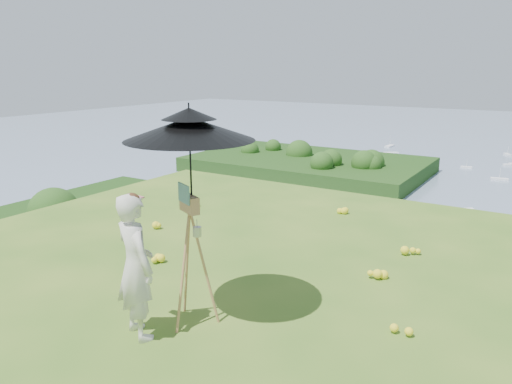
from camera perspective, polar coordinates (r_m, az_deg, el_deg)
The scene contains 9 objects.
ground at distance 4.91m, azimuth 3.56°, elevation -20.83°, with size 14.00×14.00×0.00m, color #3C6B1E.
peninsula at distance 179.06m, azimuth 5.97°, elevation 3.94°, with size 90.00×60.00×12.00m, color #15390F, non-canonical shape.
slope_trees at distance 42.52m, azimuth 26.88°, elevation -12.18°, with size 110.00×50.00×6.00m, color #1F4E17, non-canonical shape.
moored_boats at distance 169.16m, azimuth 26.24°, elevation 0.31°, with size 140.00×140.00×0.70m, color white, non-canonical shape.
wildflowers at distance 5.07m, azimuth 4.99°, elevation -18.85°, with size 10.00×10.50×0.12m, color yellow, non-canonical shape.
painter at distance 5.41m, azimuth -13.60°, elevation -8.25°, with size 0.58×0.38×1.58m, color beige.
field_easel at distance 5.55m, azimuth -7.42°, elevation -7.15°, with size 0.61×0.61×1.61m, color #A98147, non-canonical shape.
sun_umbrella at distance 5.27m, azimuth -7.52°, elevation 3.97°, with size 1.37×1.37×1.13m, color black, non-canonical shape.
painter_cap at distance 5.17m, azimuth -14.08°, elevation -0.58°, with size 0.18×0.22×0.10m, color #C96E75, non-canonical shape.
Camera 1 is at (1.88, -3.56, 2.82)m, focal length 35.00 mm.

